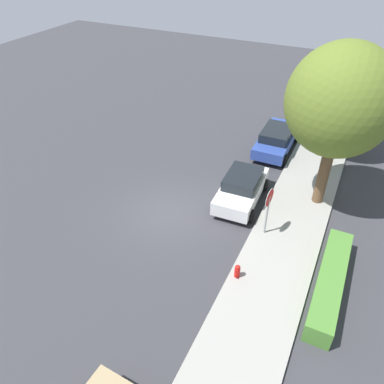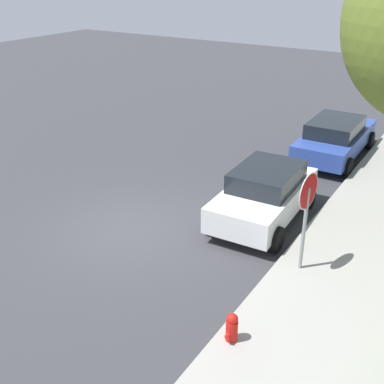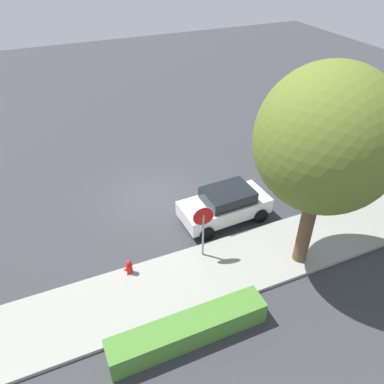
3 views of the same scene
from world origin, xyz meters
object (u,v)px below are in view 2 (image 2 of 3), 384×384
Objects in this scene: fire_hydrant at (232,330)px; parked_car_white at (265,194)px; parked_car_blue at (335,137)px; stop_sign at (307,206)px.

parked_car_white is at bearing -162.00° from fire_hydrant.
parked_car_blue is 6.32× the size of fire_hydrant.
parked_car_blue is at bearing -168.07° from stop_sign.
stop_sign is 3.14m from fire_hydrant.
stop_sign is 7.65m from parked_car_blue.
stop_sign is at bearing 175.48° from fire_hydrant.
parked_car_white reaches higher than fire_hydrant.
parked_car_white is 5.57m from parked_car_blue.
parked_car_blue is at bearing -172.53° from fire_hydrant.
stop_sign is at bearing 11.93° from parked_car_blue.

